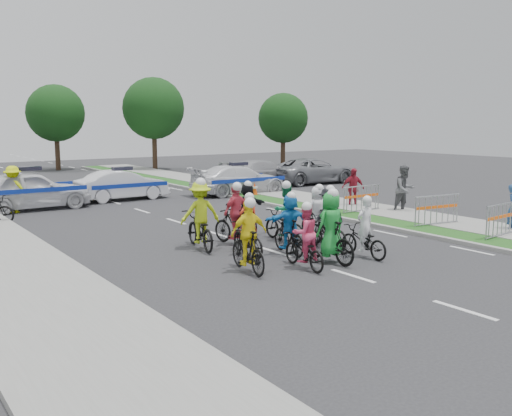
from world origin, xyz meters
TOP-DOWN VIEW (x-y plane):
  - ground at (0.00, 0.00)m, footprint 90.00×90.00m
  - curb_right at (5.10, 5.00)m, footprint 0.20×60.00m
  - grass_strip at (5.80, 5.00)m, footprint 1.20×60.00m
  - sidewalk_right at (7.60, 5.00)m, footprint 2.40×60.00m
  - sidewalk_left at (-6.50, 5.00)m, footprint 3.00×60.00m
  - rider_0 at (1.58, 1.21)m, footprint 0.59×1.64m
  - rider_1 at (0.45, 1.30)m, footprint 0.81×1.83m
  - rider_2 at (-0.49, 1.20)m, footprint 0.75×1.69m
  - rider_3 at (-1.79, 1.71)m, footprint 0.96×1.78m
  - rider_4 at (1.58, 2.63)m, footprint 1.06×1.83m
  - rider_5 at (0.18, 2.62)m, footprint 1.42×1.69m
  - rider_6 at (-0.83, 3.16)m, footprint 0.80×1.74m
  - rider_7 at (1.95, 3.52)m, footprint 0.78×1.70m
  - rider_8 at (1.12, 4.05)m, footprint 0.78×1.82m
  - rider_9 at (-0.36, 4.46)m, footprint 0.99×1.83m
  - rider_10 at (-1.48, 4.59)m, footprint 1.22×2.08m
  - rider_11 at (0.82, 5.64)m, footprint 1.42×1.69m
  - police_car_0 at (-3.56, 14.93)m, footprint 4.75×1.98m
  - police_car_1 at (0.66, 15.58)m, footprint 4.20×1.59m
  - police_car_2 at (6.17, 14.25)m, footprint 5.07×2.32m
  - civilian_sedan at (9.42, 16.88)m, footprint 5.27×2.86m
  - civilian_suv at (12.50, 16.00)m, footprint 5.34×2.56m
  - spectator_1 at (8.24, 5.55)m, footprint 1.03×0.86m
  - spectator_2 at (7.62, 7.76)m, footprint 1.06×0.75m
  - marshal_hiviz at (-4.32, 14.47)m, footprint 1.38×1.28m
  - barrier_0 at (6.70, 0.42)m, footprint 2.04×0.70m
  - barrier_1 at (6.70, 2.82)m, footprint 2.05×0.76m
  - barrier_2 at (6.70, 6.34)m, footprint 2.01×0.54m
  - cone_0 at (4.30, 7.97)m, footprint 0.40×0.40m
  - cone_1 at (6.24, 12.99)m, footprint 0.40×0.40m
  - tree_1 at (9.00, 30.00)m, footprint 4.55×4.55m
  - tree_2 at (18.00, 26.00)m, footprint 3.85×3.85m
  - tree_4 at (3.00, 34.00)m, footprint 4.20×4.20m

SIDE VIEW (x-z plane):
  - ground at x=0.00m, z-range 0.00..0.00m
  - grass_strip at x=5.80m, z-range 0.00..0.11m
  - curb_right at x=5.10m, z-range 0.00..0.12m
  - sidewalk_right at x=7.60m, z-range 0.00..0.13m
  - sidewalk_left at x=-6.50m, z-range 0.00..0.13m
  - cone_0 at x=4.30m, z-range -0.01..0.69m
  - cone_1 at x=6.24m, z-range -0.01..0.69m
  - rider_0 at x=1.58m, z-range -0.28..1.39m
  - barrier_0 at x=6.70m, z-range 0.00..1.12m
  - barrier_1 at x=6.70m, z-range 0.00..1.12m
  - barrier_2 at x=6.70m, z-range 0.00..1.12m
  - rider_6 at x=-0.83m, z-range -0.29..1.43m
  - rider_2 at x=-0.49m, z-range -0.21..1.46m
  - rider_7 at x=1.95m, z-range -0.19..1.55m
  - rider_8 at x=1.12m, z-range -0.24..1.60m
  - police_car_1 at x=0.66m, z-range 0.00..1.37m
  - rider_3 at x=-1.79m, z-range -0.21..1.61m
  - rider_4 at x=1.58m, z-range -0.20..1.61m
  - rider_9 at x=-0.36m, z-range -0.21..1.64m
  - police_car_2 at x=6.17m, z-range 0.00..1.44m
  - civilian_sedan at x=9.42m, z-range 0.00..1.45m
  - rider_11 at x=0.82m, z-range -0.13..1.59m
  - rider_5 at x=0.18m, z-range -0.13..1.59m
  - civilian_suv at x=12.50m, z-range 0.00..1.47m
  - rider_1 at x=0.45m, z-range -0.22..1.71m
  - rider_10 at x=-1.48m, z-range -0.24..1.80m
  - police_car_0 at x=-3.56m, z-range 0.00..1.61m
  - spectator_2 at x=7.62m, z-range 0.00..1.66m
  - marshal_hiviz at x=-4.32m, z-range 0.00..1.86m
  - spectator_1 at x=8.24m, z-range 0.00..1.91m
  - tree_2 at x=18.00m, z-range 0.95..6.72m
  - tree_4 at x=3.00m, z-range 1.04..7.34m
  - tree_1 at x=9.00m, z-range 1.12..7.95m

